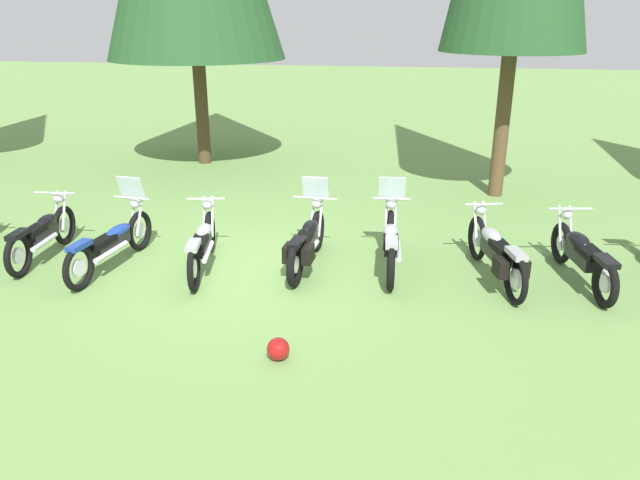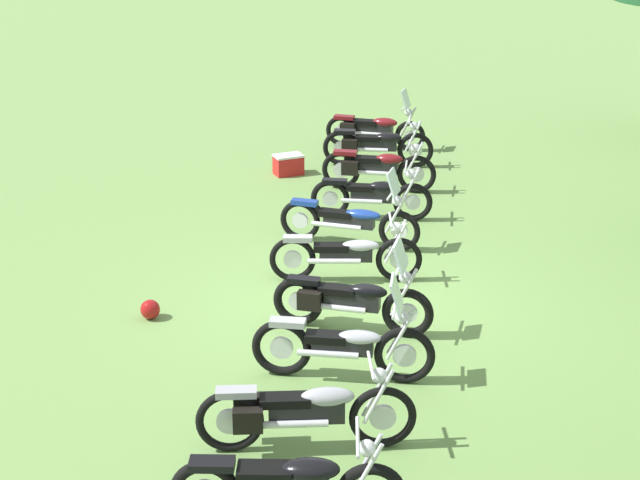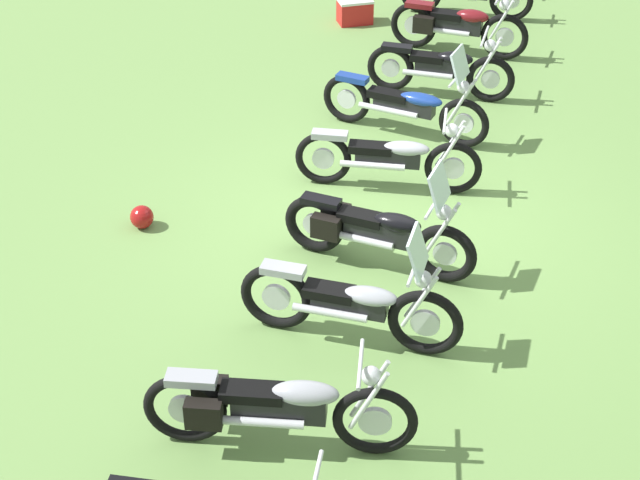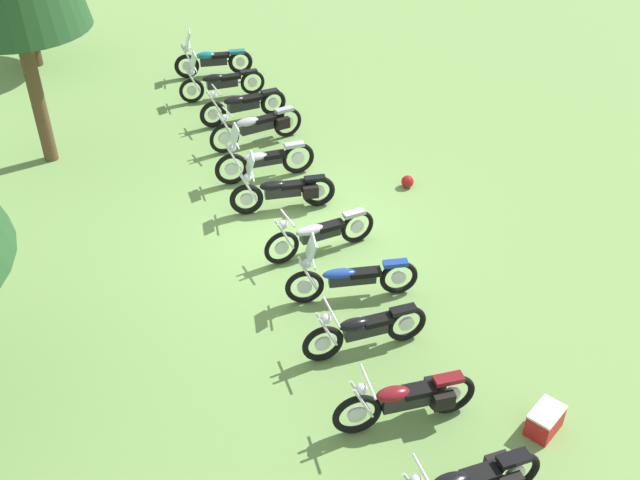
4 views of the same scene
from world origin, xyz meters
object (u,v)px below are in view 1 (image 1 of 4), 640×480
object	(u,v)px
motorcycle_6	(307,241)
motorcycle_5	(202,243)
motorcycle_4	(112,241)
motorcycle_3	(43,234)
motorcycle_7	(391,242)
motorcycle_8	(497,252)
dropped_helmet	(278,349)
motorcycle_9	(582,255)

from	to	relation	value
motorcycle_6	motorcycle_5	bearing A→B (deg)	104.34
motorcycle_4	motorcycle_5	bearing A→B (deg)	-77.19
motorcycle_3	motorcycle_4	distance (m)	1.34
motorcycle_3	motorcycle_4	xyz separation A→B (m)	(1.33, -0.15, 0.01)
motorcycle_4	motorcycle_5	size ratio (longest dim) A/B	1.05
motorcycle_7	motorcycle_5	bearing A→B (deg)	95.64
motorcycle_8	motorcycle_3	bearing A→B (deg)	78.30
motorcycle_4	motorcycle_5	world-z (taller)	motorcycle_4
motorcycle_3	motorcycle_5	xyz separation A→B (m)	(2.78, 0.04, -0.00)
motorcycle_7	dropped_helmet	distance (m)	3.20
motorcycle_5	motorcycle_3	bearing A→B (deg)	79.71
motorcycle_3	motorcycle_6	xyz separation A→B (m)	(4.42, 0.38, 0.01)
motorcycle_3	motorcycle_8	bearing A→B (deg)	-91.46
motorcycle_6	motorcycle_8	bearing A→B (deg)	-87.53
motorcycle_5	motorcycle_9	bearing A→B (deg)	-96.40
motorcycle_7	motorcycle_8	bearing A→B (deg)	-100.05
motorcycle_5	dropped_helmet	world-z (taller)	motorcycle_5
motorcycle_5	motorcycle_9	xyz separation A→B (m)	(5.88, 0.48, 0.01)
motorcycle_6	motorcycle_9	distance (m)	4.24
motorcycle_9	dropped_helmet	xyz separation A→B (m)	(-4.05, -2.95, -0.31)
motorcycle_6	motorcycle_8	world-z (taller)	motorcycle_6
motorcycle_6	dropped_helmet	bearing A→B (deg)	-173.44
dropped_helmet	motorcycle_8	bearing A→B (deg)	45.22
motorcycle_3	motorcycle_7	bearing A→B (deg)	-88.94
motorcycle_3	motorcycle_6	distance (m)	4.44
motorcycle_7	motorcycle_8	xyz separation A→B (m)	(1.62, -0.17, 0.01)
motorcycle_7	motorcycle_9	distance (m)	2.91
motorcycle_3	dropped_helmet	world-z (taller)	motorcycle_3
motorcycle_5	motorcycle_6	distance (m)	1.67
motorcycle_4	motorcycle_6	world-z (taller)	motorcycle_6
motorcycle_4	motorcycle_5	distance (m)	1.46
motorcycle_7	dropped_helmet	size ratio (longest dim) A/B	8.19
motorcycle_3	dropped_helmet	size ratio (longest dim) A/B	7.78
motorcycle_4	motorcycle_5	xyz separation A→B (m)	(1.45, 0.19, -0.01)
motorcycle_8	dropped_helmet	bearing A→B (deg)	120.68
motorcycle_5	motorcycle_9	world-z (taller)	motorcycle_5
motorcycle_8	dropped_helmet	size ratio (longest dim) A/B	8.46
motorcycle_8	motorcycle_9	distance (m)	1.29
motorcycle_3	dropped_helmet	distance (m)	5.22
motorcycle_4	motorcycle_6	distance (m)	3.14
motorcycle_4	motorcycle_6	xyz separation A→B (m)	(3.09, 0.52, 0.00)
motorcycle_6	motorcycle_7	xyz separation A→B (m)	(1.34, 0.16, 0.01)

